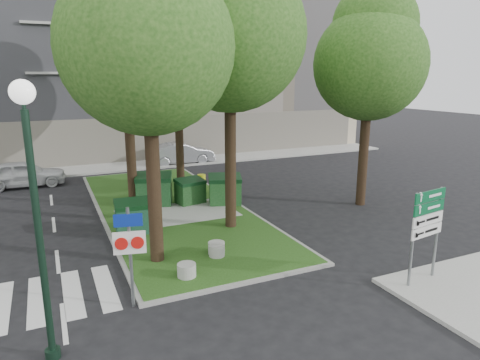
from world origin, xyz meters
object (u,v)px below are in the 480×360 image
tree_median_near_right (231,20)px  tree_median_mid (126,53)px  litter_bin (202,181)px  car_white (23,174)px  tree_street_right (371,53)px  tree_median_far (177,30)px  dumpster_b (154,189)px  dumpster_a (134,217)px  dumpster_d (225,190)px  street_lamp (34,193)px  traffic_sign_pole (130,244)px  bollard_left (187,270)px  car_silver (181,153)px  dumpster_c (190,191)px  bollard_mid (216,248)px  tree_median_near_left (149,29)px  bollard_right (217,251)px  directional_sign (427,221)px

tree_median_near_right → tree_median_mid: 5.50m
litter_bin → car_white: size_ratio=0.17×
tree_street_right → car_white: tree_street_right is taller
tree_median_far → tree_street_right: (6.80, -7.00, -1.34)m
car_white → dumpster_b: bearing=-139.3°
tree_median_far → dumpster_a: (-3.96, -6.65, -7.58)m
tree_street_right → dumpster_d: bearing=158.3°
tree_street_right → street_lamp: size_ratio=1.70×
street_lamp → traffic_sign_pole: street_lamp is taller
dumpster_b → street_lamp: street_lamp is taller
dumpster_d → litter_bin: (-0.06, 3.13, -0.30)m
tree_median_far → dumpster_a: 10.83m
dumpster_b → bollard_left: (-0.92, -7.80, -0.52)m
tree_median_mid → traffic_sign_pole: 10.56m
dumpster_b → car_white: size_ratio=0.44×
tree_street_right → car_silver: (-5.02, 12.95, -6.23)m
dumpster_c → bollard_mid: dumpster_c is taller
tree_median_mid → tree_street_right: bearing=-21.8°
dumpster_b → litter_bin: dumpster_b is taller
tree_median_near_left → traffic_sign_pole: 6.23m
tree_median_far → car_silver: bearing=73.4°
dumpster_a → bollard_mid: bearing=-52.8°
dumpster_d → litter_bin: size_ratio=2.35×
tree_median_far → car_white: (-8.07, 3.44, -7.58)m
dumpster_d → car_silver: bearing=103.0°
dumpster_b → dumpster_a: bearing=-96.8°
tree_median_near_right → street_lamp: tree_median_near_right is taller
bollard_left → bollard_right: bollard_left is taller
tree_median_mid → litter_bin: 7.70m
tree_median_far → dumpster_d: bearing=-81.2°
bollard_left → litter_bin: litter_bin is taller
dumpster_a → litter_bin: dumpster_a is taller
bollard_left → car_white: (-4.79, 14.58, 0.42)m
tree_median_near_left → car_silver: size_ratio=2.31×
car_silver → litter_bin: bearing=172.3°
traffic_sign_pole → directional_sign: directional_sign is taller
litter_bin → dumpster_a: bearing=-131.6°
tree_median_near_left → tree_median_far: size_ratio=0.88×
tree_median_near_left → street_lamp: 6.30m
dumpster_b → car_white: (-5.71, 6.78, -0.10)m
dumpster_a → tree_median_far: bearing=63.4°
dumpster_a → car_silver: (5.74, 12.59, 0.01)m
tree_median_mid → car_silver: tree_median_mid is taller
tree_median_near_left → bollard_left: size_ratio=18.61×
bollard_right → traffic_sign_pole: 3.96m
tree_street_right → dumpster_b: 11.62m
bollard_left → tree_street_right: bearing=22.3°
tree_street_right → bollard_mid: (-8.64, -2.91, -6.66)m
bollard_mid → directional_sign: directional_sign is taller
dumpster_c → tree_median_far: bearing=66.4°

